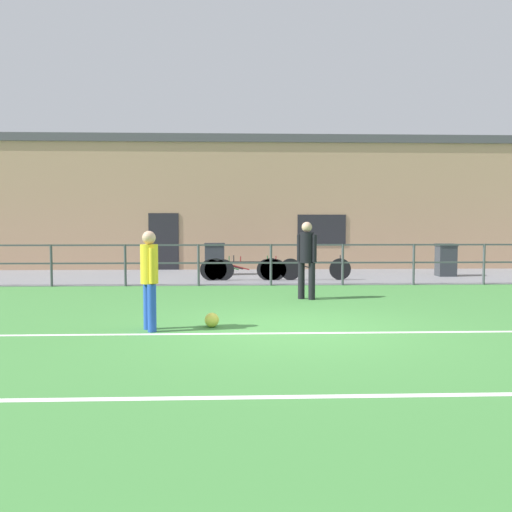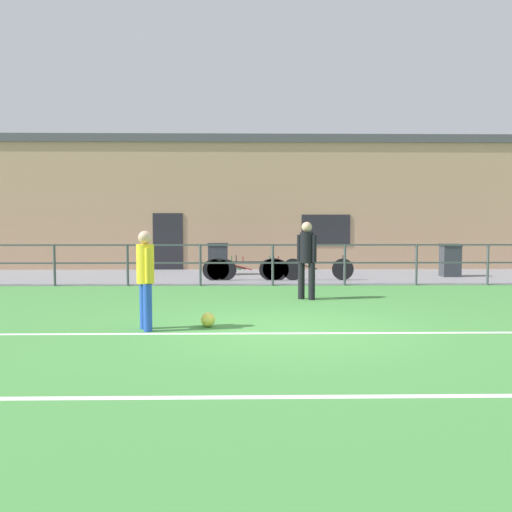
{
  "view_description": "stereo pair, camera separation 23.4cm",
  "coord_description": "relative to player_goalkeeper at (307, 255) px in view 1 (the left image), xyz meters",
  "views": [
    {
      "loc": [
        -0.96,
        -8.54,
        1.71
      ],
      "look_at": [
        -0.51,
        3.5,
        0.98
      ],
      "focal_mm": 37.08,
      "sensor_mm": 36.0,
      "label": 1
    },
    {
      "loc": [
        -0.72,
        -8.55,
        1.71
      ],
      "look_at": [
        -0.51,
        3.5,
        0.98
      ],
      "focal_mm": 37.08,
      "sensor_mm": 36.0,
      "label": 2
    }
  ],
  "objects": [
    {
      "name": "clubhouse_facade",
      "position": [
        -0.64,
        8.88,
        1.51
      ],
      "size": [
        28.0,
        2.56,
        5.0
      ],
      "color": "tan",
      "rests_on": "ground"
    },
    {
      "name": "player_goalkeeper",
      "position": [
        0.0,
        0.0,
        0.0
      ],
      "size": [
        0.42,
        0.31,
        1.75
      ],
      "rotation": [
        0.0,
        0.0,
        5.71
      ],
      "color": "black",
      "rests_on": "ground"
    },
    {
      "name": "bicycle_parked_4",
      "position": [
        -1.52,
        3.88,
        -0.64
      ],
      "size": [
        2.33,
        0.04,
        0.74
      ],
      "color": "black",
      "rests_on": "pavement_strip"
    },
    {
      "name": "pavement_strip",
      "position": [
        -0.63,
        5.18,
        -0.99
      ],
      "size": [
        48.0,
        5.0,
        0.02
      ],
      "primitive_type": "cube",
      "color": "slate",
      "rests_on": "ground"
    },
    {
      "name": "player_striker",
      "position": [
        -2.98,
        -3.42,
        -0.09
      ],
      "size": [
        0.28,
        0.41,
        1.6
      ],
      "rotation": [
        0.0,
        0.0,
        5.15
      ],
      "color": "blue",
      "rests_on": "ground"
    },
    {
      "name": "bicycle_parked_1",
      "position": [
        -1.38,
        3.88,
        -0.63
      ],
      "size": [
        2.33,
        0.04,
        0.76
      ],
      "color": "black",
      "rests_on": "pavement_strip"
    },
    {
      "name": "trash_bin_0",
      "position": [
        -2.31,
        5.63,
        -0.44
      ],
      "size": [
        0.66,
        0.56,
        1.05
      ],
      "color": "#33383D",
      "rests_on": "pavement_strip"
    },
    {
      "name": "soccer_ball_match",
      "position": [
        -2.0,
        -3.17,
        -0.88
      ],
      "size": [
        0.24,
        0.24,
        0.24
      ],
      "primitive_type": "sphere",
      "color": "#E5E04C",
      "rests_on": "ground"
    },
    {
      "name": "bicycle_parked_3",
      "position": [
        -1.19,
        3.88,
        -0.65
      ],
      "size": [
        2.2,
        0.04,
        0.73
      ],
      "color": "black",
      "rests_on": "pavement_strip"
    },
    {
      "name": "perimeter_fence",
      "position": [
        -0.63,
        2.68,
        -0.25
      ],
      "size": [
        36.07,
        0.07,
        1.15
      ],
      "color": "#474C51",
      "rests_on": "ground"
    },
    {
      "name": "bicycle_parked_0",
      "position": [
        0.78,
        3.88,
        -0.64
      ],
      "size": [
        2.15,
        0.04,
        0.75
      ],
      "color": "black",
      "rests_on": "pavement_strip"
    },
    {
      "name": "field_line_touchline",
      "position": [
        -0.63,
        -3.72,
        -0.99
      ],
      "size": [
        36.0,
        0.11,
        0.0
      ],
      "primitive_type": "cube",
      "color": "white",
      "rests_on": "ground"
    },
    {
      "name": "ground",
      "position": [
        -0.63,
        -3.32,
        -1.02
      ],
      "size": [
        60.0,
        44.0,
        0.04
      ],
      "primitive_type": "cube",
      "color": "#42843D"
    },
    {
      "name": "trash_bin_1",
      "position": [
        5.19,
        4.93,
        -0.45
      ],
      "size": [
        0.6,
        0.51,
        1.05
      ],
      "color": "#33383D",
      "rests_on": "pavement_strip"
    },
    {
      "name": "field_line_hash",
      "position": [
        -0.63,
        -6.75,
        -0.99
      ],
      "size": [
        36.0,
        0.11,
        0.0
      ],
      "primitive_type": "cube",
      "color": "white",
      "rests_on": "ground"
    }
  ]
}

